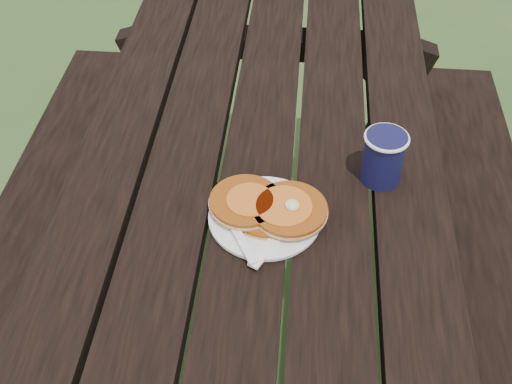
# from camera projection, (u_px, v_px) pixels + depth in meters

# --- Properties ---
(ground) EXTENTS (60.00, 60.00, 0.00)m
(ground) POSITION_uv_depth(u_px,v_px,m) (255.00, 379.00, 1.78)
(ground) COLOR #2C4A1F
(ground) RESTS_ON ground
(picnic_table) EXTENTS (1.36, 1.80, 0.75)m
(picnic_table) POSITION_uv_depth(u_px,v_px,m) (255.00, 301.00, 1.52)
(picnic_table) COLOR black
(picnic_table) RESTS_ON ground
(plate) EXTENTS (0.24, 0.24, 0.01)m
(plate) POSITION_uv_depth(u_px,v_px,m) (265.00, 218.00, 1.19)
(plate) COLOR white
(plate) RESTS_ON picnic_table
(pancake_stack) EXTENTS (0.22, 0.15, 0.04)m
(pancake_stack) POSITION_uv_depth(u_px,v_px,m) (269.00, 207.00, 1.18)
(pancake_stack) COLOR #9D4911
(pancake_stack) RESTS_ON plate
(knife) EXTENTS (0.10, 0.17, 0.00)m
(knife) POSITION_uv_depth(u_px,v_px,m) (280.00, 234.00, 1.15)
(knife) COLOR white
(knife) RESTS_ON plate
(fork) EXTENTS (0.10, 0.16, 0.01)m
(fork) POSITION_uv_depth(u_px,v_px,m) (242.00, 241.00, 1.13)
(fork) COLOR white
(fork) RESTS_ON plate
(coffee_cup) EXTENTS (0.09, 0.09, 0.11)m
(coffee_cup) POSITION_uv_depth(u_px,v_px,m) (384.00, 155.00, 1.22)
(coffee_cup) COLOR #111238
(coffee_cup) RESTS_ON picnic_table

